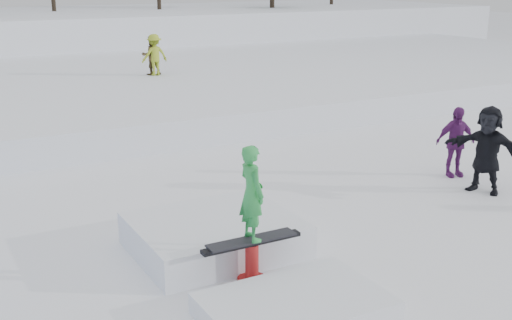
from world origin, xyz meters
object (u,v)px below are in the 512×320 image
spectator_dark (487,150)px  walker_olive (151,55)px  walker_ygreen (155,55)px  spectator_purple (455,142)px  jib_rail_feature (234,249)px

spectator_dark → walker_olive: bearing=167.1°
walker_ygreen → spectator_dark: (2.18, -13.80, -0.64)m
spectator_purple → jib_rail_feature: (-6.53, -1.82, -0.50)m
walker_olive → jib_rail_feature: bearing=78.9°
walker_ygreen → spectator_dark: walker_ygreen is taller
spectator_purple → jib_rail_feature: size_ratio=0.36×
spectator_dark → jib_rail_feature: (-6.26, -0.70, -0.62)m
walker_olive → walker_ygreen: (0.06, -0.20, 0.03)m
spectator_purple → spectator_dark: 1.16m
spectator_purple → jib_rail_feature: bearing=-148.7°
walker_olive → spectator_purple: walker_olive is taller
walker_olive → jib_rail_feature: size_ratio=0.33×
walker_ygreen → walker_olive: bearing=-77.2°
walker_olive → spectator_dark: size_ratio=0.79×
walker_olive → jib_rail_feature: (-4.02, -14.70, -1.22)m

